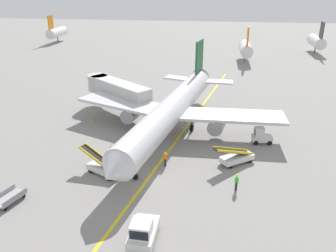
% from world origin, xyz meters
% --- Properties ---
extents(ground_plane, '(300.00, 300.00, 0.00)m').
position_xyz_m(ground_plane, '(0.00, 0.00, 0.00)').
color(ground_plane, gray).
extents(taxi_line_yellow, '(14.76, 78.74, 0.01)m').
position_xyz_m(taxi_line_yellow, '(1.09, 5.00, 0.00)').
color(taxi_line_yellow, yellow).
rests_on(taxi_line_yellow, ground).
extents(airliner, '(28.14, 35.20, 10.10)m').
position_xyz_m(airliner, '(1.19, 11.88, 3.42)').
color(airliner, silver).
rests_on(airliner, ground).
extents(jet_bridge, '(11.64, 9.80, 4.85)m').
position_xyz_m(jet_bridge, '(-8.74, 18.99, 3.54)').
color(jet_bridge, beige).
rests_on(jet_bridge, ground).
extents(pushback_tug, '(1.96, 3.63, 2.20)m').
position_xyz_m(pushback_tug, '(1.70, -8.75, 0.99)').
color(pushback_tug, silver).
rests_on(pushback_tug, ground).
extents(baggage_tug_near_wing, '(2.55, 1.62, 2.10)m').
position_xyz_m(baggage_tug_near_wing, '(12.37, 10.50, 0.93)').
color(baggage_tug_near_wing, silver).
rests_on(baggage_tug_near_wing, ground).
extents(belt_loader_forward_hold, '(4.75, 4.00, 2.59)m').
position_xyz_m(belt_loader_forward_hold, '(9.17, 4.90, 0.78)').
color(belt_loader_forward_hold, silver).
rests_on(belt_loader_forward_hold, ground).
extents(belt_loader_aft_hold, '(5.03, 3.35, 2.59)m').
position_xyz_m(belt_loader_aft_hold, '(-4.59, 0.60, 0.78)').
color(belt_loader_aft_hold, silver).
rests_on(belt_loader_aft_hold, ground).
extents(baggage_cart_loaded, '(2.28, 3.83, 0.94)m').
position_xyz_m(baggage_cart_loaded, '(-11.41, -5.49, 0.47)').
color(baggage_cart_loaded, '#A5A5A8').
rests_on(baggage_cart_loaded, ground).
extents(ground_crew_marshaller, '(0.36, 0.24, 1.70)m').
position_xyz_m(ground_crew_marshaller, '(1.57, 3.15, 0.91)').
color(ground_crew_marshaller, '#26262D').
rests_on(ground_crew_marshaller, ground).
extents(ground_crew_wing_walker, '(0.36, 0.24, 1.70)m').
position_xyz_m(ground_crew_wing_walker, '(9.01, -0.45, 0.91)').
color(ground_crew_wing_walker, '#26262D').
rests_on(ground_crew_wing_walker, ground).
extents(safety_cone_nose_left, '(0.36, 0.36, 0.44)m').
position_xyz_m(safety_cone_nose_left, '(-8.50, 5.43, 0.22)').
color(safety_cone_nose_left, orange).
rests_on(safety_cone_nose_left, ground).
extents(safety_cone_nose_right, '(0.36, 0.36, 0.44)m').
position_xyz_m(safety_cone_nose_right, '(-0.97, 2.97, 0.22)').
color(safety_cone_nose_right, orange).
rests_on(safety_cone_nose_right, ground).
extents(safety_cone_wingtip_left, '(0.36, 0.36, 0.44)m').
position_xyz_m(safety_cone_wingtip_left, '(-10.45, 14.46, 0.22)').
color(safety_cone_wingtip_left, orange).
rests_on(safety_cone_wingtip_left, ground).
extents(safety_cone_wingtip_right, '(0.36, 0.36, 0.44)m').
position_xyz_m(safety_cone_wingtip_right, '(1.34, 11.22, 0.22)').
color(safety_cone_wingtip_right, orange).
rests_on(safety_cone_wingtip_right, ground).
extents(safety_cone_tail_area, '(0.36, 0.36, 0.44)m').
position_xyz_m(safety_cone_tail_area, '(-5.55, 6.21, 0.22)').
color(safety_cone_tail_area, orange).
rests_on(safety_cone_tail_area, ground).
extents(distant_aircraft_far_left, '(3.00, 10.10, 8.80)m').
position_xyz_m(distant_aircraft_far_left, '(-46.15, 78.76, 3.22)').
color(distant_aircraft_far_left, silver).
rests_on(distant_aircraft_far_left, ground).
extents(distant_aircraft_mid_left, '(3.00, 10.10, 8.80)m').
position_xyz_m(distant_aircraft_mid_left, '(13.19, 58.23, 3.22)').
color(distant_aircraft_mid_left, silver).
rests_on(distant_aircraft_mid_left, ground).
extents(distant_aircraft_mid_right, '(3.00, 10.10, 8.80)m').
position_xyz_m(distant_aircraft_mid_right, '(33.29, 72.16, 3.22)').
color(distant_aircraft_mid_right, silver).
rests_on(distant_aircraft_mid_right, ground).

